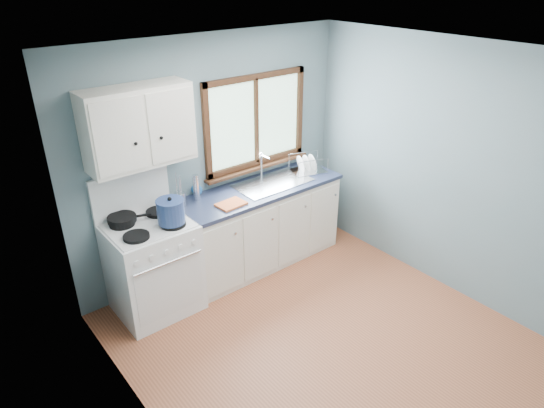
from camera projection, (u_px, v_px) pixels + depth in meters
floor at (331, 346)px, 4.35m from camera, size 3.20×3.60×0.02m
ceiling at (351, 57)px, 3.22m from camera, size 3.20×3.60×0.02m
wall_back at (213, 158)px, 5.04m from camera, size 3.20×0.02×2.50m
wall_left at (150, 305)px, 2.88m from camera, size 0.02×3.60×2.50m
wall_right at (455, 173)px, 4.69m from camera, size 0.02×3.60×2.50m
gas_range at (153, 265)px, 4.61m from camera, size 0.76×0.69×1.36m
base_cabinets at (260, 229)px, 5.40m from camera, size 1.85×0.60×0.88m
countertop at (259, 189)px, 5.18m from camera, size 1.89×0.64×0.04m
sink at (272, 188)px, 5.30m from camera, size 0.84×0.46×0.44m
window at (256, 128)px, 5.22m from camera, size 1.36×0.10×1.03m
upper_cabinets at (139, 127)px, 4.19m from camera, size 0.95×0.35×0.70m
skillet at (122, 219)px, 4.41m from camera, size 0.42×0.33×0.05m
stockpot at (171, 211)px, 4.35m from camera, size 0.34×0.34×0.25m
utensil_crock at (180, 199)px, 4.75m from camera, size 0.13×0.13×0.36m
thermos at (196, 188)px, 4.84m from camera, size 0.07×0.07×0.28m
soap_bottle at (198, 184)px, 4.92m from camera, size 0.12×0.12×0.28m
dish_towel at (231, 204)px, 4.79m from camera, size 0.29×0.22×0.02m
dish_rack at (307, 167)px, 5.54m from camera, size 0.45×0.39×0.20m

